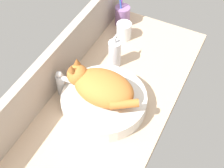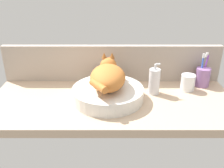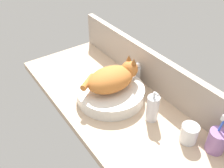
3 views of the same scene
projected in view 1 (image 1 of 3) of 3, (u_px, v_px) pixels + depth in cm
name	position (u px, v px, depth cm)	size (l,w,h in cm)	color
ground_plane	(107.00, 105.00, 133.87)	(122.76, 52.10, 4.00)	tan
backsplash_panel	(55.00, 67.00, 131.35)	(122.76, 3.60, 20.90)	#AD9E8E
sink_basin	(104.00, 101.00, 128.64)	(35.22, 35.22, 6.54)	silver
cat	(101.00, 86.00, 122.08)	(17.30, 32.32, 14.00)	#CC7533
faucet	(63.00, 83.00, 129.75)	(3.96, 11.86, 13.60)	silver
soap_dispenser	(115.00, 53.00, 141.62)	(5.73, 5.73, 16.75)	silver
toothbrush_cup	(122.00, 15.00, 161.78)	(7.73, 7.73, 18.67)	#996BA8
water_glass	(124.00, 32.00, 155.99)	(7.52, 7.52, 8.62)	white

